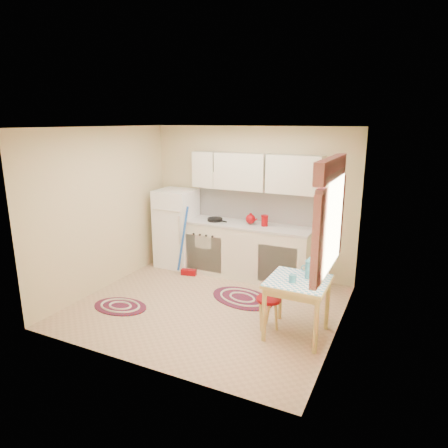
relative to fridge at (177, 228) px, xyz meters
The scene contains 14 objects.
room_shell 1.98m from the fridge, 34.84° to the right, with size 3.64×3.60×2.52m.
fridge is the anchor object (origin of this frame).
broom 0.57m from the fridge, 38.19° to the right, with size 0.28×0.12×1.20m, color blue, non-canonical shape.
base_cabinets 1.34m from the fridge, ahead, with size 2.25×0.60×0.88m, color beige.
countertop 1.33m from the fridge, ahead, with size 2.27×0.62×0.04m, color #B4B2AB.
frying_pan 0.82m from the fridge, ahead, with size 0.26×0.26×0.05m, color black.
red_kettle 1.45m from the fridge, ahead, with size 0.18×0.16×0.18m, color maroon, non-canonical shape.
red_canister 1.69m from the fridge, ahead, with size 0.11×0.11×0.16m, color maroon.
table 3.05m from the fridge, 29.09° to the right, with size 0.72×0.72×0.72m, color #DDC26E.
stool 2.77m from the fridge, 32.86° to the right, with size 0.31×0.31×0.42m, color maroon.
coffee_pot 3.08m from the fridge, 26.14° to the right, with size 0.15×0.13×0.30m, color teal, non-canonical shape.
mug 3.05m from the fridge, 31.09° to the right, with size 0.09×0.09×0.10m, color teal.
rug_center 1.97m from the fridge, 26.39° to the right, with size 1.01×0.67×0.02m, color maroon, non-canonical shape.
rug_left 1.96m from the fridge, 84.22° to the right, with size 0.81×0.54×0.02m, color maroon, non-canonical shape.
Camera 1 is at (2.49, -4.64, 2.58)m, focal length 32.00 mm.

